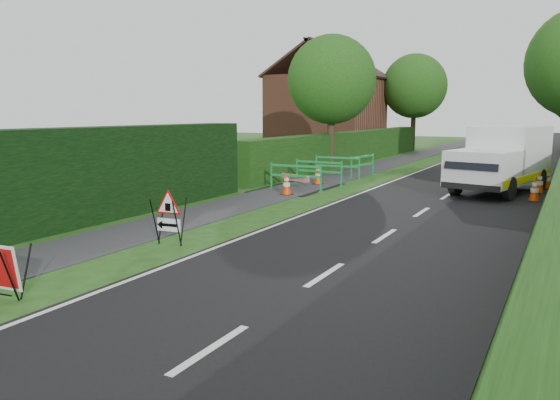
% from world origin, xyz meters
% --- Properties ---
extents(ground, '(120.00, 120.00, 0.00)m').
position_xyz_m(ground, '(0.00, 0.00, 0.00)').
color(ground, '#234614').
rests_on(ground, ground).
extents(road_surface, '(6.00, 90.00, 0.02)m').
position_xyz_m(road_surface, '(2.50, 35.00, 0.00)').
color(road_surface, black).
rests_on(road_surface, ground).
extents(footpath, '(2.00, 90.00, 0.02)m').
position_xyz_m(footpath, '(-3.00, 35.00, 0.01)').
color(footpath, '#2D2D30').
rests_on(footpath, ground).
extents(hedge_west_near, '(1.10, 18.00, 2.50)m').
position_xyz_m(hedge_west_near, '(-5.00, 0.00, 0.00)').
color(hedge_west_near, black).
rests_on(hedge_west_near, ground).
extents(hedge_west_far, '(1.00, 24.00, 1.80)m').
position_xyz_m(hedge_west_far, '(-5.00, 22.00, 0.00)').
color(hedge_west_far, '#14380F').
rests_on(hedge_west_far, ground).
extents(house_west, '(7.50, 7.40, 7.88)m').
position_xyz_m(house_west, '(-10.00, 30.00, 2.90)').
color(house_west, brown).
rests_on(house_west, ground).
extents(tree_nw, '(4.40, 4.40, 6.70)m').
position_xyz_m(tree_nw, '(-4.60, 18.00, 4.48)').
color(tree_nw, '#2D2116').
rests_on(tree_nw, ground).
extents(tree_fw, '(4.80, 4.80, 7.24)m').
position_xyz_m(tree_fw, '(-4.60, 34.00, 4.83)').
color(tree_fw, '#2D2116').
rests_on(tree_fw, ground).
extents(triangle_sign, '(0.78, 0.78, 1.04)m').
position_xyz_m(triangle_sign, '(-1.41, 1.42, 0.72)').
color(triangle_sign, black).
rests_on(triangle_sign, ground).
extents(works_van, '(3.16, 5.52, 2.37)m').
position_xyz_m(works_van, '(4.02, 13.44, 1.26)').
color(works_van, silver).
rests_on(works_van, ground).
extents(traffic_cone_0, '(0.38, 0.38, 0.79)m').
position_xyz_m(traffic_cone_0, '(5.24, 11.75, 0.39)').
color(traffic_cone_0, black).
rests_on(traffic_cone_0, ground).
extents(traffic_cone_1, '(0.38, 0.38, 0.79)m').
position_xyz_m(traffic_cone_1, '(5.27, 13.80, 0.39)').
color(traffic_cone_1, black).
rests_on(traffic_cone_1, ground).
extents(traffic_cone_2, '(0.38, 0.38, 0.79)m').
position_xyz_m(traffic_cone_2, '(5.49, 15.21, 0.39)').
color(traffic_cone_2, black).
rests_on(traffic_cone_2, ground).
extents(traffic_cone_3, '(0.38, 0.38, 0.79)m').
position_xyz_m(traffic_cone_3, '(-2.54, 9.19, 0.39)').
color(traffic_cone_3, black).
rests_on(traffic_cone_3, ground).
extents(traffic_cone_4, '(0.38, 0.38, 0.79)m').
position_xyz_m(traffic_cone_4, '(-2.74, 12.31, 0.39)').
color(traffic_cone_4, black).
rests_on(traffic_cone_4, ground).
extents(ped_barrier_0, '(2.08, 0.47, 1.00)m').
position_xyz_m(ped_barrier_0, '(-2.78, 10.38, 0.63)').
color(ped_barrier_0, '#198E40').
rests_on(ped_barrier_0, ground).
extents(ped_barrier_1, '(2.07, 0.43, 1.00)m').
position_xyz_m(ped_barrier_1, '(-2.68, 12.24, 0.63)').
color(ped_barrier_1, '#198E40').
rests_on(ped_barrier_1, ground).
extents(ped_barrier_2, '(2.07, 0.45, 1.00)m').
position_xyz_m(ped_barrier_2, '(-2.83, 14.59, 0.63)').
color(ped_barrier_2, '#198E40').
rests_on(ped_barrier_2, ground).
extents(ped_barrier_3, '(0.67, 2.09, 1.00)m').
position_xyz_m(ped_barrier_3, '(-2.06, 15.68, 0.63)').
color(ped_barrier_3, '#198E40').
rests_on(ped_barrier_3, ground).
extents(redwhite_plank, '(1.43, 0.54, 0.25)m').
position_xyz_m(redwhite_plank, '(-2.93, 10.61, 0.00)').
color(redwhite_plank, red).
rests_on(redwhite_plank, ground).
extents(hatchback_car, '(2.33, 3.37, 1.07)m').
position_xyz_m(hatchback_car, '(1.91, 24.86, 0.53)').
color(hatchback_car, silver).
rests_on(hatchback_car, ground).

